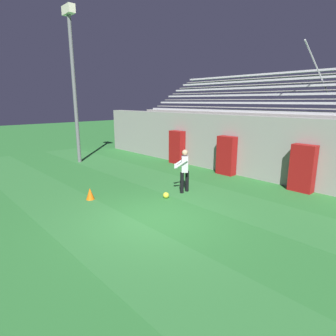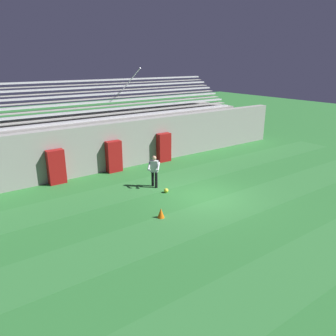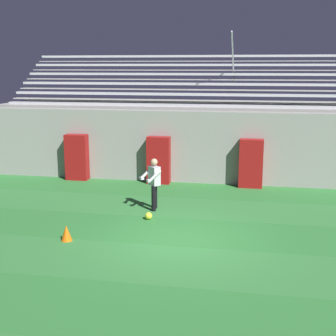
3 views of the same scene
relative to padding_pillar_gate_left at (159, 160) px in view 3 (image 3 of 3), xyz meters
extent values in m
plane|color=#2D7533|center=(1.77, -5.95, -0.92)|extent=(80.00, 80.00, 0.00)
cube|color=#337A38|center=(1.77, -7.51, -0.91)|extent=(28.00, 2.22, 0.01)
cube|color=#337A38|center=(1.77, -3.07, -0.91)|extent=(28.00, 2.22, 0.01)
cube|color=#999691|center=(1.77, 0.55, 0.48)|extent=(24.00, 0.60, 2.80)
cube|color=maroon|center=(0.00, 0.00, 0.00)|extent=(0.88, 0.44, 1.83)
cube|color=maroon|center=(3.55, 0.00, 0.00)|extent=(0.88, 0.44, 1.83)
cube|color=maroon|center=(-3.35, 0.00, 0.00)|extent=(0.88, 0.44, 1.83)
cube|color=#999691|center=(1.77, 3.25, 0.53)|extent=(18.00, 4.60, 2.90)
cube|color=silver|center=(1.77, 1.30, 2.03)|extent=(17.10, 0.36, 0.10)
cube|color=#999691|center=(1.77, 1.10, 1.80)|extent=(17.10, 0.60, 0.04)
cube|color=silver|center=(1.77, 2.00, 2.43)|extent=(17.10, 0.36, 0.10)
cube|color=#999691|center=(1.77, 1.80, 2.20)|extent=(17.10, 0.60, 0.04)
cube|color=silver|center=(1.77, 2.70, 2.83)|extent=(17.10, 0.36, 0.10)
cube|color=#999691|center=(1.77, 2.50, 2.60)|extent=(17.10, 0.60, 0.04)
cube|color=silver|center=(1.77, 3.40, 3.23)|extent=(17.10, 0.36, 0.10)
cube|color=#999691|center=(1.77, 3.20, 3.00)|extent=(17.10, 0.60, 0.04)
cube|color=silver|center=(1.77, 4.10, 3.63)|extent=(17.10, 0.36, 0.10)
cube|color=#999691|center=(1.77, 3.90, 3.40)|extent=(17.10, 0.60, 0.04)
cube|color=silver|center=(1.77, 4.80, 4.03)|extent=(17.10, 0.36, 0.10)
cube|color=#999691|center=(1.77, 4.60, 3.80)|extent=(17.10, 0.60, 0.04)
cylinder|color=silver|center=(2.64, 2.80, 3.88)|extent=(0.06, 3.33, 2.05)
cylinder|color=black|center=(0.56, -3.58, -0.51)|extent=(0.20, 0.20, 0.82)
cylinder|color=black|center=(0.55, -3.29, -0.51)|extent=(0.20, 0.20, 0.82)
cube|color=silver|center=(0.56, -3.43, 0.20)|extent=(0.44, 0.44, 0.60)
sphere|color=tan|center=(0.56, -3.43, 0.64)|extent=(0.22, 0.22, 0.22)
cylinder|color=silver|center=(0.63, -3.70, 0.25)|extent=(0.40, 0.40, 0.37)
cylinder|color=silver|center=(0.29, -3.37, 0.25)|extent=(0.40, 0.40, 0.37)
cube|color=silver|center=(0.46, -3.82, 0.12)|extent=(0.16, 0.16, 0.08)
cube|color=silver|center=(0.17, -3.54, 0.12)|extent=(0.16, 0.16, 0.08)
sphere|color=yellow|center=(0.59, -4.43, -0.81)|extent=(0.22, 0.22, 0.22)
cone|color=orange|center=(-1.16, -6.51, -0.71)|extent=(0.30, 0.30, 0.42)
camera|label=1|loc=(7.73, -10.94, 2.52)|focal=30.00mm
camera|label=2|loc=(-8.11, -16.69, 5.32)|focal=35.00mm
camera|label=3|loc=(3.55, -17.48, 3.60)|focal=50.00mm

